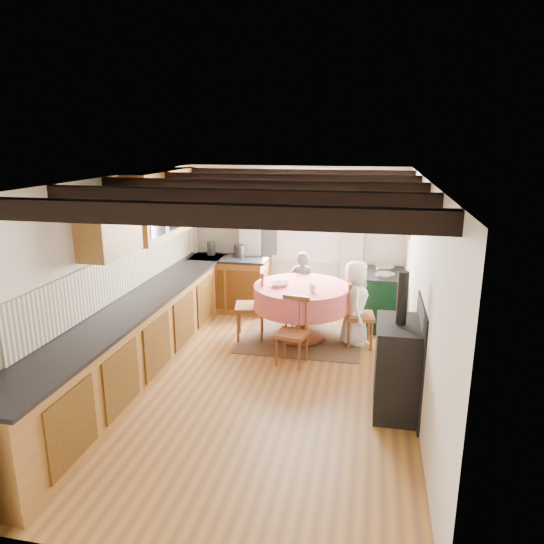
% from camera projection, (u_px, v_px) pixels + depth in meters
% --- Properties ---
extents(floor, '(3.60, 5.50, 0.00)m').
position_uv_depth(floor, '(259.00, 381.00, 6.02)').
color(floor, '#AA7730').
rests_on(floor, ground).
extents(ceiling, '(3.60, 5.50, 0.00)m').
position_uv_depth(ceiling, '(257.00, 179.00, 5.40)').
color(ceiling, white).
rests_on(ceiling, ground).
extents(wall_back, '(3.60, 0.00, 2.40)m').
position_uv_depth(wall_back, '(295.00, 239.00, 8.32)').
color(wall_back, silver).
rests_on(wall_back, ground).
extents(wall_front, '(3.60, 0.00, 2.40)m').
position_uv_depth(wall_front, '(159.00, 409.00, 3.11)').
color(wall_front, silver).
rests_on(wall_front, ground).
extents(wall_left, '(0.00, 5.50, 2.40)m').
position_uv_depth(wall_left, '(114.00, 277.00, 6.06)').
color(wall_left, silver).
rests_on(wall_left, ground).
extents(wall_right, '(0.00, 5.50, 2.40)m').
position_uv_depth(wall_right, '(421.00, 295.00, 5.37)').
color(wall_right, silver).
rests_on(wall_right, ground).
extents(beam_a, '(3.60, 0.16, 0.16)m').
position_uv_depth(beam_a, '(194.00, 214.00, 3.53)').
color(beam_a, black).
rests_on(beam_a, ceiling).
extents(beam_b, '(3.60, 0.16, 0.16)m').
position_uv_depth(beam_b, '(232.00, 198.00, 4.48)').
color(beam_b, black).
rests_on(beam_b, ceiling).
extents(beam_c, '(3.60, 0.16, 0.16)m').
position_uv_depth(beam_c, '(257.00, 188.00, 5.42)').
color(beam_c, black).
rests_on(beam_c, ceiling).
extents(beam_d, '(3.60, 0.16, 0.16)m').
position_uv_depth(beam_d, '(275.00, 180.00, 6.37)').
color(beam_d, black).
rests_on(beam_d, ceiling).
extents(beam_e, '(3.60, 0.16, 0.16)m').
position_uv_depth(beam_e, '(288.00, 175.00, 7.32)').
color(beam_e, black).
rests_on(beam_e, ceiling).
extents(splash_left, '(0.02, 4.50, 0.55)m').
position_uv_depth(splash_left, '(127.00, 271.00, 6.34)').
color(splash_left, beige).
rests_on(splash_left, wall_left).
extents(splash_back, '(1.40, 0.02, 0.55)m').
position_uv_depth(splash_back, '(237.00, 237.00, 8.49)').
color(splash_back, beige).
rests_on(splash_back, wall_back).
extents(base_cabinet_left, '(0.60, 5.30, 0.88)m').
position_uv_depth(base_cabinet_left, '(141.00, 337.00, 6.20)').
color(base_cabinet_left, olive).
rests_on(base_cabinet_left, floor).
extents(base_cabinet_back, '(1.30, 0.60, 0.88)m').
position_uv_depth(base_cabinet_back, '(230.00, 285.00, 8.43)').
color(base_cabinet_back, olive).
rests_on(base_cabinet_back, floor).
extents(worktop_left, '(0.64, 5.30, 0.04)m').
position_uv_depth(worktop_left, '(140.00, 302.00, 6.07)').
color(worktop_left, black).
rests_on(worktop_left, base_cabinet_left).
extents(worktop_back, '(1.30, 0.64, 0.04)m').
position_uv_depth(worktop_back, '(229.00, 258.00, 8.29)').
color(worktop_back, black).
rests_on(worktop_back, base_cabinet_back).
extents(wall_cabinet_glass, '(0.34, 1.80, 0.90)m').
position_uv_depth(wall_cabinet_glass, '(163.00, 203.00, 6.97)').
color(wall_cabinet_glass, olive).
rests_on(wall_cabinet_glass, wall_left).
extents(wall_cabinet_solid, '(0.34, 0.90, 0.70)m').
position_uv_depth(wall_cabinet_solid, '(109.00, 225.00, 5.56)').
color(wall_cabinet_solid, olive).
rests_on(wall_cabinet_solid, wall_left).
extents(window_frame, '(1.34, 0.03, 1.54)m').
position_uv_depth(window_frame, '(301.00, 216.00, 8.18)').
color(window_frame, white).
rests_on(window_frame, wall_back).
extents(window_pane, '(1.20, 0.01, 1.40)m').
position_uv_depth(window_pane, '(301.00, 216.00, 8.18)').
color(window_pane, white).
rests_on(window_pane, wall_back).
extents(curtain_left, '(0.35, 0.10, 2.10)m').
position_uv_depth(curtain_left, '(250.00, 245.00, 8.39)').
color(curtain_left, silver).
rests_on(curtain_left, wall_back).
extents(curtain_right, '(0.35, 0.10, 2.10)m').
position_uv_depth(curtain_right, '(352.00, 249.00, 8.07)').
color(curtain_right, silver).
rests_on(curtain_right, wall_back).
extents(curtain_rod, '(2.00, 0.03, 0.03)m').
position_uv_depth(curtain_rod, '(301.00, 179.00, 7.94)').
color(curtain_rod, black).
rests_on(curtain_rod, wall_back).
extents(wall_picture, '(0.04, 0.50, 0.60)m').
position_uv_depth(wall_picture, '(409.00, 217.00, 7.42)').
color(wall_picture, gold).
rests_on(wall_picture, wall_right).
extents(wall_plate, '(0.30, 0.02, 0.30)m').
position_uv_depth(wall_plate, '(360.00, 211.00, 7.96)').
color(wall_plate, silver).
rests_on(wall_plate, wall_back).
extents(rug, '(1.72, 1.34, 0.01)m').
position_uv_depth(rug, '(301.00, 339.00, 7.25)').
color(rug, '#462F20').
rests_on(rug, floor).
extents(dining_table, '(1.36, 1.36, 0.82)m').
position_uv_depth(dining_table, '(301.00, 313.00, 7.15)').
color(dining_table, '#CC3755').
rests_on(dining_table, floor).
extents(chair_near, '(0.45, 0.46, 0.88)m').
position_uv_depth(chair_near, '(292.00, 332.00, 6.38)').
color(chair_near, brown).
rests_on(chair_near, floor).
extents(chair_left, '(0.54, 0.53, 1.03)m').
position_uv_depth(chair_left, '(250.00, 304.00, 7.21)').
color(chair_left, brown).
rests_on(chair_left, floor).
extents(chair_right, '(0.48, 0.46, 0.95)m').
position_uv_depth(chair_right, '(360.00, 313.00, 6.94)').
color(chair_right, brown).
rests_on(chair_right, floor).
extents(aga_range, '(0.61, 0.94, 0.87)m').
position_uv_depth(aga_range, '(383.00, 299.00, 7.71)').
color(aga_range, black).
rests_on(aga_range, floor).
extents(cast_iron_stove, '(0.46, 0.77, 1.54)m').
position_uv_depth(cast_iron_stove, '(399.00, 343.00, 5.19)').
color(cast_iron_stove, black).
rests_on(cast_iron_stove, floor).
extents(child_far, '(0.46, 0.34, 1.15)m').
position_uv_depth(child_far, '(302.00, 287.00, 7.82)').
color(child_far, '#4E565B').
rests_on(child_far, floor).
extents(child_right, '(0.43, 0.62, 1.21)m').
position_uv_depth(child_right, '(355.00, 303.00, 6.98)').
color(child_right, white).
rests_on(child_right, floor).
extents(bowl_a, '(0.31, 0.31, 0.05)m').
position_uv_depth(bowl_a, '(278.00, 284.00, 7.00)').
color(bowl_a, silver).
rests_on(bowl_a, dining_table).
extents(bowl_b, '(0.24, 0.24, 0.05)m').
position_uv_depth(bowl_b, '(283.00, 284.00, 7.03)').
color(bowl_b, silver).
rests_on(bowl_b, dining_table).
extents(cup, '(0.15, 0.15, 0.10)m').
position_uv_depth(cup, '(312.00, 288.00, 6.74)').
color(cup, silver).
rests_on(cup, dining_table).
extents(canister_tall, '(0.13, 0.13, 0.23)m').
position_uv_depth(canister_tall, '(211.00, 248.00, 8.42)').
color(canister_tall, '#262628').
rests_on(canister_tall, worktop_back).
extents(canister_wide, '(0.18, 0.18, 0.20)m').
position_uv_depth(canister_wide, '(240.00, 251.00, 8.28)').
color(canister_wide, '#262628').
rests_on(canister_wide, worktop_back).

